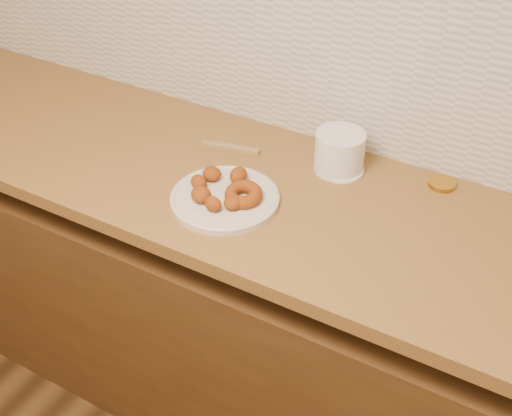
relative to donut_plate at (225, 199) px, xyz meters
The scene contains 10 objects.
base_cabinet 0.65m from the donut_plate, 14.62° to the left, with size 3.60×0.60×0.77m, color #533317.
butcher_block 0.29m from the donut_plate, 160.57° to the left, with size 2.30×0.62×0.04m, color olive.
backsplash 0.62m from the donut_plate, 46.62° to the left, with size 3.60×0.02×0.60m, color beige.
donut_plate is the anchor object (origin of this frame).
ring_donut 0.05m from the donut_plate, 12.80° to the left, with size 0.09×0.09×0.03m, color #914A16.
fried_dough_chunks 0.04m from the donut_plate, behind, with size 0.17×0.18×0.04m.
plastic_tub 0.33m from the donut_plate, 54.99° to the left, with size 0.13×0.13×0.11m, color white.
tub_lid 0.33m from the donut_plate, 53.32° to the left, with size 0.12×0.12×0.01m, color white.
brass_jar_lid 0.56m from the donut_plate, 36.15° to the left, with size 0.07×0.07×0.01m, color #AB7A26.
wooden_utensil 0.24m from the donut_plate, 117.72° to the left, with size 0.17×0.02×0.01m, color olive.
Camera 1 is at (0.32, 0.52, 1.87)m, focal length 45.00 mm.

